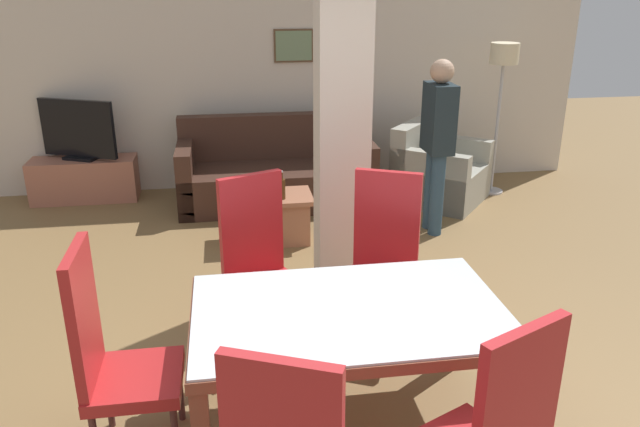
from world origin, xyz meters
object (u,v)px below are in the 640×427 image
(coffee_table, at_px, (272,217))
(tv_screen, at_px, (78,131))
(floor_lamp, at_px, (503,69))
(standing_person, at_px, (438,136))
(dining_chair_far_right, at_px, (383,258))
(bottle, at_px, (282,188))
(sofa, at_px, (276,175))
(armchair, at_px, (437,174))
(dining_chair_far_left, at_px, (260,262))
(tv_stand, at_px, (85,179))
(dining_table, at_px, (349,332))
(dining_chair_head_left, at_px, (112,353))

(coffee_table, xyz_separation_m, tv_screen, (-1.94, 1.45, 0.55))
(floor_lamp, height_order, standing_person, floor_lamp)
(dining_chair_far_right, height_order, tv_screen, dining_chair_far_right)
(bottle, bearing_deg, tv_screen, 142.41)
(sofa, distance_m, floor_lamp, 2.70)
(coffee_table, bearing_deg, dining_chair_far_right, -71.19)
(armchair, distance_m, tv_screen, 3.90)
(dining_chair_far_left, relative_size, tv_stand, 1.03)
(armchair, height_order, bottle, armchair)
(sofa, distance_m, tv_stand, 2.11)
(dining_table, bearing_deg, bottle, 92.41)
(coffee_table, xyz_separation_m, floor_lamp, (2.60, 1.02, 1.16))
(bottle, distance_m, standing_person, 1.52)
(dining_table, height_order, bottle, dining_table)
(armchair, bearing_deg, coffee_table, -25.71)
(sofa, distance_m, armchair, 1.77)
(coffee_table, distance_m, tv_screen, 2.48)
(sofa, relative_size, tv_stand, 1.84)
(dining_chair_head_left, xyz_separation_m, dining_chair_far_left, (0.79, 0.94, 0.00))
(floor_lamp, bearing_deg, armchair, -166.87)
(armchair, distance_m, tv_stand, 3.87)
(coffee_table, height_order, floor_lamp, floor_lamp)
(tv_stand, distance_m, standing_person, 3.85)
(dining_chair_far_right, xyz_separation_m, standing_person, (0.95, 1.77, 0.36))
(dining_chair_far_right, height_order, standing_person, standing_person)
(bottle, bearing_deg, armchair, 28.22)
(dining_chair_head_left, distance_m, bottle, 2.76)
(armchair, height_order, tv_screen, tv_screen)
(floor_lamp, bearing_deg, sofa, 178.96)
(bottle, xyz_separation_m, floor_lamp, (2.51, 1.13, 0.85))
(tv_screen, bearing_deg, dining_chair_far_right, 153.14)
(sofa, height_order, coffee_table, sofa)
(bottle, bearing_deg, dining_table, -87.59)
(sofa, height_order, tv_stand, sofa)
(dining_chair_far_right, xyz_separation_m, tv_screen, (-2.54, 3.22, 0.20))
(dining_chair_far_left, relative_size, floor_lamp, 0.69)
(floor_lamp, bearing_deg, tv_screen, 174.59)
(bottle, bearing_deg, dining_chair_head_left, -113.15)
(dining_chair_head_left, bearing_deg, dining_table, 90.00)
(dining_table, height_order, floor_lamp, floor_lamp)
(dining_chair_head_left, relative_size, sofa, 0.56)
(sofa, distance_m, bottle, 1.20)
(tv_screen, height_order, standing_person, standing_person)
(dining_chair_far_right, relative_size, coffee_table, 1.53)
(floor_lamp, bearing_deg, dining_table, -123.26)
(dining_chair_far_right, bearing_deg, dining_table, 90.00)
(dining_chair_far_right, distance_m, standing_person, 2.04)
(sofa, xyz_separation_m, armchair, (1.75, -0.21, -0.01))
(dining_chair_head_left, height_order, floor_lamp, floor_lamp)
(tv_stand, xyz_separation_m, standing_person, (3.49, -1.45, 0.71))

